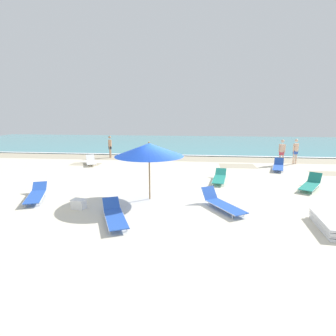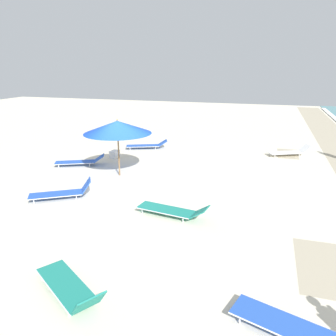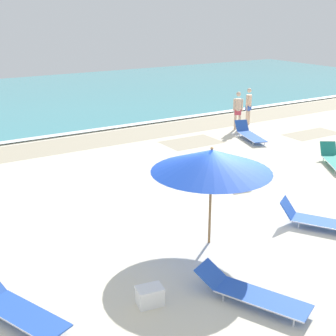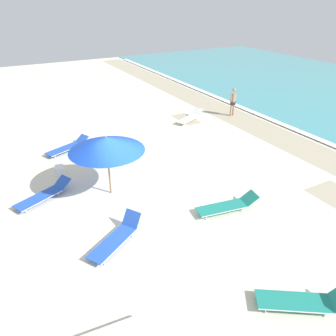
{
  "view_description": "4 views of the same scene",
  "coord_description": "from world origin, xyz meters",
  "px_view_note": "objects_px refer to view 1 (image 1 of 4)",
  "views": [
    {
      "loc": [
        0.9,
        -10.98,
        3.52
      ],
      "look_at": [
        -0.46,
        1.33,
        0.92
      ],
      "focal_mm": 28.0,
      "sensor_mm": 36.0,
      "label": 1
    },
    {
      "loc": [
        11.04,
        5.17,
        4.5
      ],
      "look_at": [
        0.04,
        1.81,
        0.87
      ],
      "focal_mm": 35.0,
      "sensor_mm": 36.0,
      "label": 2
    },
    {
      "loc": [
        -7.16,
        -8.73,
        5.36
      ],
      "look_at": [
        -0.69,
        1.73,
        1.15
      ],
      "focal_mm": 50.0,
      "sensor_mm": 36.0,
      "label": 3
    },
    {
      "loc": [
        9.6,
        -3.91,
        6.9
      ],
      "look_at": [
        -0.01,
        1.34,
        1.05
      ],
      "focal_mm": 35.0,
      "sensor_mm": 36.0,
      "label": 4
    }
  ],
  "objects_px": {
    "sun_lounger_beside_umbrella": "(36,194)",
    "sun_lounger_near_water_left": "(91,161)",
    "sun_lounger_mid_beach_pair_a": "(311,184)",
    "sun_lounger_mid_beach_pair_b": "(114,215)",
    "beachgoer_shoreline_child": "(296,150)",
    "beachgoer_strolling_adult": "(282,151)",
    "sun_lounger_under_umbrella": "(278,166)",
    "beach_umbrella": "(149,150)",
    "sun_lounger_mid_beach_solo": "(219,178)",
    "cooler_box": "(79,204)",
    "beachgoer_wading_adult": "(110,145)",
    "lounger_stack": "(329,224)",
    "sun_lounger_near_water_right": "(222,203)"
  },
  "relations": [
    {
      "from": "beach_umbrella",
      "to": "sun_lounger_near_water_right",
      "type": "xyz_separation_m",
      "value": [
        2.89,
        -0.86,
        -1.85
      ]
    },
    {
      "from": "beach_umbrella",
      "to": "sun_lounger_mid_beach_solo",
      "type": "bearing_deg",
      "value": 46.12
    },
    {
      "from": "beachgoer_wading_adult",
      "to": "beachgoer_strolling_adult",
      "type": "height_order",
      "value": "same"
    },
    {
      "from": "sun_lounger_mid_beach_solo",
      "to": "sun_lounger_mid_beach_pair_b",
      "type": "xyz_separation_m",
      "value": [
        -3.89,
        -5.63,
        -0.0
      ]
    },
    {
      "from": "beachgoer_strolling_adult",
      "to": "beach_umbrella",
      "type": "bearing_deg",
      "value": 81.7
    },
    {
      "from": "sun_lounger_beside_umbrella",
      "to": "beachgoer_shoreline_child",
      "type": "distance_m",
      "value": 16.42
    },
    {
      "from": "sun_lounger_mid_beach_pair_a",
      "to": "cooler_box",
      "type": "bearing_deg",
      "value": -125.9
    },
    {
      "from": "sun_lounger_beside_umbrella",
      "to": "cooler_box",
      "type": "distance_m",
      "value": 2.43
    },
    {
      "from": "sun_lounger_under_umbrella",
      "to": "sun_lounger_beside_umbrella",
      "type": "bearing_deg",
      "value": -130.9
    },
    {
      "from": "sun_lounger_under_umbrella",
      "to": "beachgoer_wading_adult",
      "type": "distance_m",
      "value": 12.56
    },
    {
      "from": "beachgoer_wading_adult",
      "to": "sun_lounger_under_umbrella",
      "type": "bearing_deg",
      "value": 70.95
    },
    {
      "from": "sun_lounger_near_water_left",
      "to": "beachgoer_wading_adult",
      "type": "relative_size",
      "value": 1.24
    },
    {
      "from": "beachgoer_shoreline_child",
      "to": "cooler_box",
      "type": "distance_m",
      "value": 15.19
    },
    {
      "from": "sun_lounger_mid_beach_pair_b",
      "to": "sun_lounger_mid_beach_solo",
      "type": "bearing_deg",
      "value": 30.31
    },
    {
      "from": "sun_lounger_mid_beach_pair_b",
      "to": "beachgoer_shoreline_child",
      "type": "distance_m",
      "value": 14.7
    },
    {
      "from": "sun_lounger_beside_umbrella",
      "to": "sun_lounger_near_water_left",
      "type": "relative_size",
      "value": 1.06
    },
    {
      "from": "lounger_stack",
      "to": "sun_lounger_mid_beach_solo",
      "type": "distance_m",
      "value": 6.22
    },
    {
      "from": "sun_lounger_under_umbrella",
      "to": "sun_lounger_mid_beach_solo",
      "type": "bearing_deg",
      "value": -121.57
    },
    {
      "from": "sun_lounger_under_umbrella",
      "to": "sun_lounger_near_water_right",
      "type": "distance_m",
      "value": 8.62
    },
    {
      "from": "cooler_box",
      "to": "sun_lounger_mid_beach_solo",
      "type": "bearing_deg",
      "value": -130.55
    },
    {
      "from": "sun_lounger_near_water_left",
      "to": "beachgoer_shoreline_child",
      "type": "relative_size",
      "value": 1.24
    },
    {
      "from": "beachgoer_shoreline_child",
      "to": "beachgoer_strolling_adult",
      "type": "distance_m",
      "value": 1.18
    },
    {
      "from": "sun_lounger_near_water_right",
      "to": "beachgoer_wading_adult",
      "type": "distance_m",
      "value": 13.39
    },
    {
      "from": "beachgoer_wading_adult",
      "to": "beachgoer_strolling_adult",
      "type": "relative_size",
      "value": 1.0
    },
    {
      "from": "beach_umbrella",
      "to": "sun_lounger_beside_umbrella",
      "type": "xyz_separation_m",
      "value": [
        -4.71,
        -0.53,
        -1.87
      ]
    },
    {
      "from": "sun_lounger_under_umbrella",
      "to": "sun_lounger_mid_beach_pair_a",
      "type": "bearing_deg",
      "value": -69.33
    },
    {
      "from": "beach_umbrella",
      "to": "sun_lounger_mid_beach_pair_b",
      "type": "xyz_separation_m",
      "value": [
        -0.76,
        -2.38,
        -1.87
      ]
    },
    {
      "from": "beachgoer_strolling_adult",
      "to": "beachgoer_wading_adult",
      "type": "bearing_deg",
      "value": 27.38
    },
    {
      "from": "sun_lounger_beside_umbrella",
      "to": "sun_lounger_mid_beach_pair_a",
      "type": "height_order",
      "value": "sun_lounger_mid_beach_pair_a"
    },
    {
      "from": "sun_lounger_under_umbrella",
      "to": "sun_lounger_beside_umbrella",
      "type": "relative_size",
      "value": 0.99
    },
    {
      "from": "sun_lounger_beside_umbrella",
      "to": "sun_lounger_under_umbrella",
      "type": "bearing_deg",
      "value": 8.36
    },
    {
      "from": "beach_umbrella",
      "to": "sun_lounger_under_umbrella",
      "type": "bearing_deg",
      "value": 43.19
    },
    {
      "from": "lounger_stack",
      "to": "beachgoer_shoreline_child",
      "type": "relative_size",
      "value": 1.11
    },
    {
      "from": "sun_lounger_mid_beach_solo",
      "to": "cooler_box",
      "type": "bearing_deg",
      "value": -130.95
    },
    {
      "from": "sun_lounger_mid_beach_pair_a",
      "to": "sun_lounger_mid_beach_pair_b",
      "type": "distance_m",
      "value": 9.36
    },
    {
      "from": "sun_lounger_mid_beach_pair_b",
      "to": "beachgoer_shoreline_child",
      "type": "height_order",
      "value": "beachgoer_shoreline_child"
    },
    {
      "from": "sun_lounger_beside_umbrella",
      "to": "beachgoer_wading_adult",
      "type": "xyz_separation_m",
      "value": [
        -0.29,
        10.45,
        0.8
      ]
    },
    {
      "from": "beach_umbrella",
      "to": "sun_lounger_mid_beach_solo",
      "type": "distance_m",
      "value": 4.89
    },
    {
      "from": "sun_lounger_near_water_right",
      "to": "sun_lounger_beside_umbrella",
      "type": "bearing_deg",
      "value": 145.52
    },
    {
      "from": "sun_lounger_mid_beach_solo",
      "to": "beachgoer_shoreline_child",
      "type": "distance_m",
      "value": 7.94
    },
    {
      "from": "beach_umbrella",
      "to": "beachgoer_wading_adult",
      "type": "relative_size",
      "value": 1.58
    },
    {
      "from": "sun_lounger_near_water_right",
      "to": "beachgoer_shoreline_child",
      "type": "height_order",
      "value": "beachgoer_shoreline_child"
    },
    {
      "from": "beachgoer_strolling_adult",
      "to": "cooler_box",
      "type": "distance_m",
      "value": 14.07
    },
    {
      "from": "sun_lounger_mid_beach_solo",
      "to": "sun_lounger_under_umbrella",
      "type": "bearing_deg",
      "value": 49.77
    },
    {
      "from": "sun_lounger_under_umbrella",
      "to": "beachgoer_shoreline_child",
      "type": "xyz_separation_m",
      "value": [
        1.71,
        2.09,
        0.78
      ]
    },
    {
      "from": "sun_lounger_under_umbrella",
      "to": "sun_lounger_mid_beach_pair_a",
      "type": "distance_m",
      "value": 4.34
    },
    {
      "from": "sun_lounger_beside_umbrella",
      "to": "beachgoer_wading_adult",
      "type": "relative_size",
      "value": 1.32
    },
    {
      "from": "beach_umbrella",
      "to": "sun_lounger_near_water_right",
      "type": "bearing_deg",
      "value": -16.56
    },
    {
      "from": "sun_lounger_beside_umbrella",
      "to": "cooler_box",
      "type": "bearing_deg",
      "value": -44.41
    },
    {
      "from": "sun_lounger_mid_beach_pair_b",
      "to": "sun_lounger_under_umbrella",
      "type": "bearing_deg",
      "value": 23.96
    }
  ]
}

